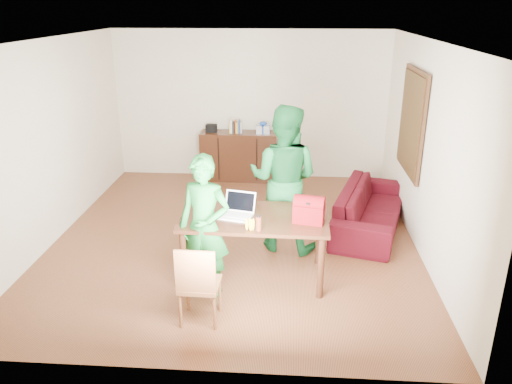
# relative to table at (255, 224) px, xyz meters

# --- Properties ---
(room) EXTENTS (5.20, 5.70, 2.90)m
(room) POSITION_rel_table_xyz_m (-0.35, 1.17, 0.61)
(room) COLOR #441F11
(room) RESTS_ON ground
(table) EXTENTS (1.73, 0.99, 0.80)m
(table) POSITION_rel_table_xyz_m (0.00, 0.00, 0.00)
(table) COLOR black
(table) RESTS_ON ground
(chair) EXTENTS (0.42, 0.40, 0.90)m
(chair) POSITION_rel_table_xyz_m (-0.50, -0.94, -0.44)
(chair) COLOR brown
(chair) RESTS_ON ground
(person_near) EXTENTS (0.67, 0.52, 1.63)m
(person_near) POSITION_rel_table_xyz_m (-0.53, -0.37, 0.12)
(person_near) COLOR #166323
(person_near) RESTS_ON ground
(person_far) EXTENTS (1.11, 0.96, 1.95)m
(person_far) POSITION_rel_table_xyz_m (0.32, 0.83, 0.28)
(person_far) COLOR #145A27
(person_far) RESTS_ON ground
(laptop) EXTENTS (0.42, 0.34, 0.26)m
(laptop) POSITION_rel_table_xyz_m (-0.22, -0.05, 0.15)
(laptop) COLOR white
(laptop) RESTS_ON table
(bananas) EXTENTS (0.15, 0.10, 0.05)m
(bananas) POSITION_rel_table_xyz_m (-0.02, -0.39, 0.13)
(bananas) COLOR gold
(bananas) RESTS_ON table
(bottle) EXTENTS (0.08, 0.08, 0.18)m
(bottle) POSITION_rel_table_xyz_m (0.07, -0.39, 0.19)
(bottle) COLOR #5E2515
(bottle) RESTS_ON table
(red_bag) EXTENTS (0.37, 0.27, 0.25)m
(red_bag) POSITION_rel_table_xyz_m (0.62, -0.13, 0.23)
(red_bag) COLOR maroon
(red_bag) RESTS_ON table
(sofa) EXTENTS (1.38, 2.25, 0.61)m
(sofa) POSITION_rel_table_xyz_m (1.59, 1.53, -0.39)
(sofa) COLOR #36070D
(sofa) RESTS_ON ground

